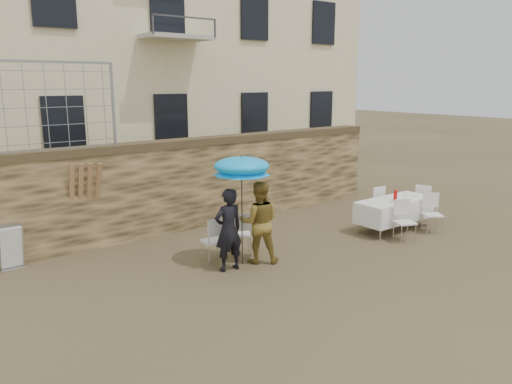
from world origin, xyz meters
TOP-DOWN VIEW (x-y plane):
  - ground at (0.00, 0.00)m, footprint 80.00×80.00m
  - stone_wall at (0.00, 5.00)m, footprint 13.00×0.50m
  - chain_link_fence at (-3.00, 5.00)m, footprint 3.20×0.06m
  - man_suit at (-0.48, 1.94)m, footprint 0.62×0.42m
  - woman_dress at (0.27, 1.94)m, footprint 1.03×0.99m
  - umbrella at (-0.08, 2.04)m, footprint 1.14×1.14m
  - couple_chair_left at (-0.48, 2.49)m, footprint 0.53×0.53m
  - couple_chair_right at (0.22, 2.49)m, footprint 0.65×0.65m
  - banquet_table at (4.34, 1.67)m, footprint 2.10×0.85m
  - soda_bottle at (4.14, 1.52)m, footprint 0.09×0.09m
  - table_chair_front_left at (3.74, 0.92)m, footprint 0.63×0.63m
  - table_chair_front_right at (4.84, 0.92)m, footprint 0.67×0.67m
  - table_chair_back at (4.54, 2.47)m, footprint 0.56×0.56m
  - table_chair_side at (5.74, 1.77)m, footprint 0.62×0.62m
  - chair_stack_right at (-3.82, 4.74)m, footprint 0.46×0.40m
  - wood_planks at (-2.22, 4.81)m, footprint 0.70×0.20m

SIDE VIEW (x-z plane):
  - ground at x=0.00m, z-range 0.00..0.00m
  - chair_stack_right at x=-3.82m, z-range 0.00..0.92m
  - couple_chair_left at x=-0.48m, z-range 0.00..0.96m
  - couple_chair_right at x=0.22m, z-range 0.00..0.96m
  - table_chair_front_left at x=3.74m, z-range 0.00..0.96m
  - table_chair_front_right at x=4.84m, z-range 0.00..0.96m
  - table_chair_back at x=4.54m, z-range 0.00..0.96m
  - table_chair_side at x=5.74m, z-range 0.00..0.96m
  - banquet_table at x=4.34m, z-range 0.34..1.12m
  - man_suit at x=-0.48m, z-range 0.00..1.64m
  - woman_dress at x=0.27m, z-range 0.00..1.68m
  - soda_bottle at x=4.14m, z-range 0.77..1.04m
  - wood_planks at x=-2.22m, z-range 0.00..2.00m
  - stone_wall at x=0.00m, z-range 0.00..2.20m
  - umbrella at x=-0.08m, z-range 0.92..2.98m
  - chain_link_fence at x=-3.00m, z-range 2.20..4.00m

